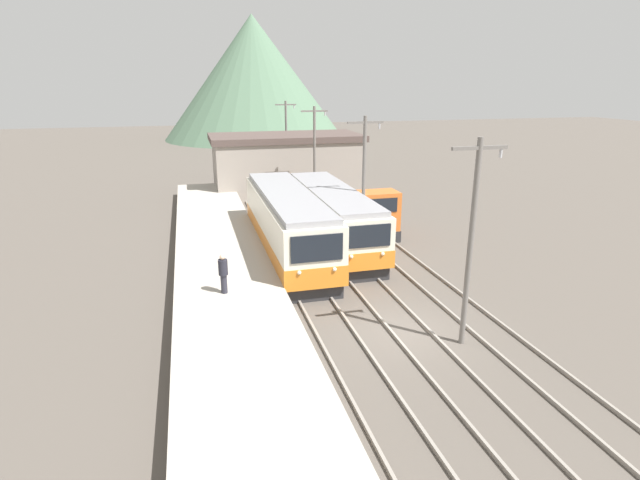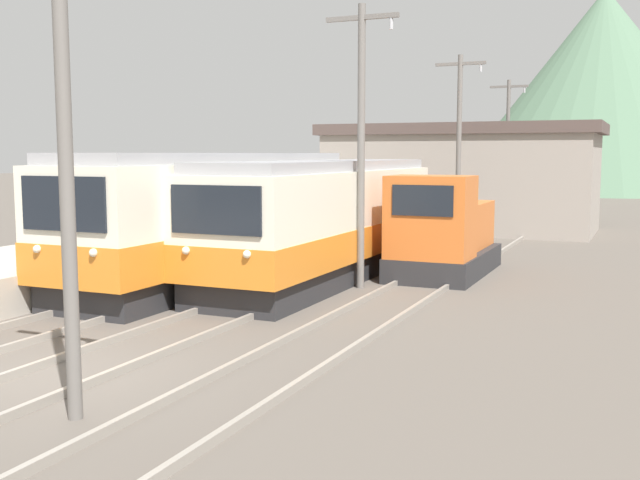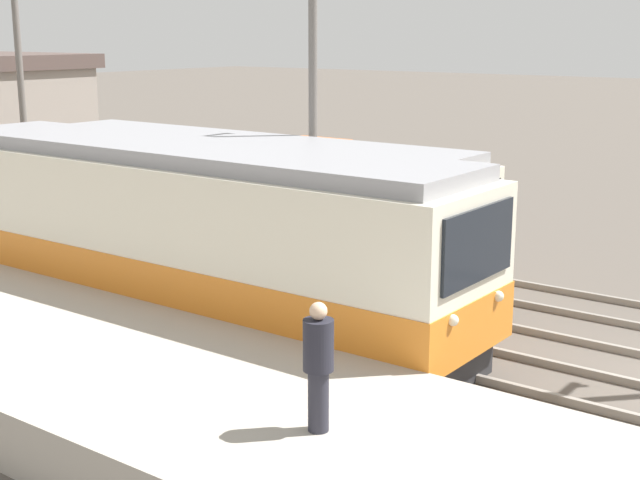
{
  "view_description": "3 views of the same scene",
  "coord_description": "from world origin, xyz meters",
  "px_view_note": "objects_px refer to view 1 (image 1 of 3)",
  "views": [
    {
      "loc": [
        -7.49,
        -15.83,
        9.16
      ],
      "look_at": [
        -1.43,
        7.14,
        1.6
      ],
      "focal_mm": 28.0,
      "sensor_mm": 36.0,
      "label": 1
    },
    {
      "loc": [
        8.75,
        -9.06,
        3.61
      ],
      "look_at": [
        1.19,
        8.05,
        1.44
      ],
      "focal_mm": 42.0,
      "sensor_mm": 36.0,
      "label": 2
    },
    {
      "loc": [
        -14.65,
        -2.74,
        5.72
      ],
      "look_at": [
        -1.28,
        7.19,
        1.81
      ],
      "focal_mm": 50.0,
      "sensor_mm": 36.0,
      "label": 3
    }
  ],
  "objects_px": {
    "catenary_mast_near": "(471,238)",
    "shunting_locomotive": "(369,215)",
    "catenary_mast_distant": "(286,138)",
    "person_on_platform": "(223,272)",
    "commuter_train_center": "(332,220)",
    "commuter_train_left": "(288,227)",
    "catenary_mast_mid": "(364,180)",
    "catenary_mast_far": "(315,153)"
  },
  "relations": [
    {
      "from": "commuter_train_center",
      "to": "catenary_mast_mid",
      "type": "bearing_deg",
      "value": -33.79
    },
    {
      "from": "catenary_mast_far",
      "to": "catenary_mast_distant",
      "type": "bearing_deg",
      "value": 90.0
    },
    {
      "from": "commuter_train_left",
      "to": "catenary_mast_distant",
      "type": "height_order",
      "value": "catenary_mast_distant"
    },
    {
      "from": "commuter_train_left",
      "to": "shunting_locomotive",
      "type": "height_order",
      "value": "commuter_train_left"
    },
    {
      "from": "commuter_train_left",
      "to": "catenary_mast_near",
      "type": "bearing_deg",
      "value": -68.4
    },
    {
      "from": "person_on_platform",
      "to": "commuter_train_center",
      "type": "bearing_deg",
      "value": 47.37
    },
    {
      "from": "catenary_mast_near",
      "to": "person_on_platform",
      "type": "bearing_deg",
      "value": 149.98
    },
    {
      "from": "catenary_mast_far",
      "to": "person_on_platform",
      "type": "bearing_deg",
      "value": -115.42
    },
    {
      "from": "shunting_locomotive",
      "to": "catenary_mast_near",
      "type": "height_order",
      "value": "catenary_mast_near"
    },
    {
      "from": "catenary_mast_distant",
      "to": "person_on_platform",
      "type": "xyz_separation_m",
      "value": [
        -8.18,
        -28.19,
        -2.25
      ]
    },
    {
      "from": "commuter_train_center",
      "to": "catenary_mast_near",
      "type": "relative_size",
      "value": 1.59
    },
    {
      "from": "catenary_mast_near",
      "to": "shunting_locomotive",
      "type": "bearing_deg",
      "value": 83.89
    },
    {
      "from": "person_on_platform",
      "to": "catenary_mast_distant",
      "type": "bearing_deg",
      "value": 73.81
    },
    {
      "from": "commuter_train_center",
      "to": "catenary_mast_near",
      "type": "distance_m",
      "value": 12.32
    },
    {
      "from": "commuter_train_center",
      "to": "person_on_platform",
      "type": "distance_m",
      "value": 9.86
    },
    {
      "from": "shunting_locomotive",
      "to": "catenary_mast_distant",
      "type": "relative_size",
      "value": 0.69
    },
    {
      "from": "catenary_mast_mid",
      "to": "catenary_mast_far",
      "type": "xyz_separation_m",
      "value": [
        0.0,
        10.97,
        0.0
      ]
    },
    {
      "from": "commuter_train_left",
      "to": "catenary_mast_near",
      "type": "height_order",
      "value": "catenary_mast_near"
    },
    {
      "from": "catenary_mast_mid",
      "to": "catenary_mast_far",
      "type": "relative_size",
      "value": 1.0
    },
    {
      "from": "commuter_train_left",
      "to": "commuter_train_center",
      "type": "bearing_deg",
      "value": 21.52
    },
    {
      "from": "commuter_train_left",
      "to": "catenary_mast_distant",
      "type": "xyz_separation_m",
      "value": [
        4.31,
        22.04,
        2.37
      ]
    },
    {
      "from": "commuter_train_left",
      "to": "catenary_mast_distant",
      "type": "distance_m",
      "value": 22.58
    },
    {
      "from": "commuter_train_left",
      "to": "shunting_locomotive",
      "type": "bearing_deg",
      "value": 27.84
    },
    {
      "from": "commuter_train_center",
      "to": "catenary_mast_mid",
      "type": "height_order",
      "value": "catenary_mast_mid"
    },
    {
      "from": "catenary_mast_near",
      "to": "catenary_mast_distant",
      "type": "relative_size",
      "value": 1.0
    },
    {
      "from": "commuter_train_center",
      "to": "catenary_mast_distant",
      "type": "xyz_separation_m",
      "value": [
        1.51,
        20.94,
        2.46
      ]
    },
    {
      "from": "shunting_locomotive",
      "to": "catenary_mast_mid",
      "type": "xyz_separation_m",
      "value": [
        -1.49,
        -2.97,
        2.85
      ]
    },
    {
      "from": "commuter_train_left",
      "to": "shunting_locomotive",
      "type": "distance_m",
      "value": 6.58
    },
    {
      "from": "commuter_train_center",
      "to": "shunting_locomotive",
      "type": "xyz_separation_m",
      "value": [
        3.0,
        1.96,
        -0.39
      ]
    },
    {
      "from": "catenary_mast_far",
      "to": "shunting_locomotive",
      "type": "bearing_deg",
      "value": -79.44
    },
    {
      "from": "commuter_train_center",
      "to": "catenary_mast_mid",
      "type": "xyz_separation_m",
      "value": [
        1.51,
        -1.01,
        2.46
      ]
    },
    {
      "from": "commuter_train_center",
      "to": "catenary_mast_distant",
      "type": "relative_size",
      "value": 1.59
    },
    {
      "from": "catenary_mast_mid",
      "to": "commuter_train_left",
      "type": "bearing_deg",
      "value": -178.73
    },
    {
      "from": "person_on_platform",
      "to": "catenary_mast_near",
      "type": "bearing_deg",
      "value": -30.02
    },
    {
      "from": "shunting_locomotive",
      "to": "catenary_mast_far",
      "type": "bearing_deg",
      "value": 100.56
    },
    {
      "from": "catenary_mast_distant",
      "to": "commuter_train_left",
      "type": "bearing_deg",
      "value": -101.06
    },
    {
      "from": "shunting_locomotive",
      "to": "catenary_mast_mid",
      "type": "bearing_deg",
      "value": -116.7
    },
    {
      "from": "commuter_train_left",
      "to": "catenary_mast_far",
      "type": "distance_m",
      "value": 12.11
    },
    {
      "from": "catenary_mast_far",
      "to": "catenary_mast_mid",
      "type": "bearing_deg",
      "value": -90.0
    },
    {
      "from": "catenary_mast_near",
      "to": "catenary_mast_far",
      "type": "height_order",
      "value": "same"
    },
    {
      "from": "commuter_train_center",
      "to": "shunting_locomotive",
      "type": "relative_size",
      "value": 2.3
    },
    {
      "from": "catenary_mast_mid",
      "to": "person_on_platform",
      "type": "distance_m",
      "value": 10.54
    }
  ]
}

